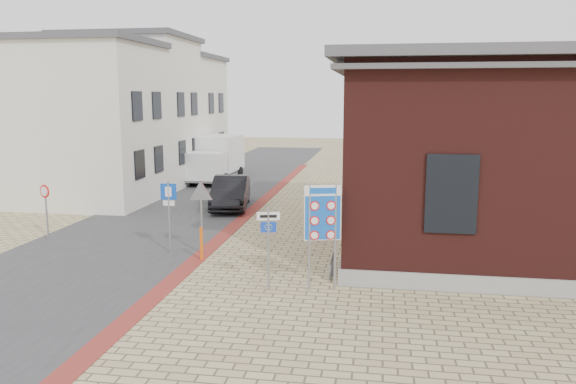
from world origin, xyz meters
The scene contains 16 objects.
ground centered at (0.00, 0.00, 0.00)m, with size 120.00×120.00×0.00m, color tan.
road_strip centered at (-5.50, 15.00, 0.01)m, with size 7.00×60.00×0.02m, color #38383A.
curb_strip centered at (-2.00, 10.00, 0.01)m, with size 0.60×40.00×0.02m, color maroon.
brick_building centered at (8.99, 7.00, 3.49)m, with size 13.00×13.00×6.80m.
townhouse_near centered at (-10.99, 12.00, 4.17)m, with size 7.40×6.40×8.30m.
townhouse_mid centered at (-10.99, 18.00, 4.57)m, with size 7.40×6.40×9.10m.
townhouse_far centered at (-10.99, 24.00, 4.17)m, with size 7.40×6.40×8.30m.
bike_rack centered at (2.65, 2.20, 0.26)m, with size 0.08×1.80×0.60m.
sedan centered at (-3.20, 11.76, 0.78)m, with size 1.66×4.75×1.56m, color black.
box_truck centered at (-6.33, 20.05, 1.51)m, with size 2.52×5.66×2.93m.
border_sign centered at (2.50, 0.50, 2.19)m, with size 1.01×0.31×3.04m.
essen_sign centered at (1.00, 0.30, 1.59)m, with size 0.64×0.18×2.41m.
parking_sign centered at (-3.19, 3.54, 1.74)m, with size 0.56×0.08×2.54m.
yield_sign centered at (-2.00, 3.50, 1.96)m, with size 0.90×0.23×2.56m.
speed_sign centered at (-8.50, 4.50, 1.42)m, with size 0.49×0.20×2.15m.
bollard centered at (-1.80, 2.80, 0.57)m, with size 0.10×0.10×1.14m, color orange.
Camera 1 is at (4.02, -14.73, 5.44)m, focal length 35.00 mm.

